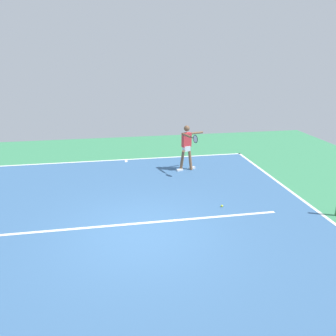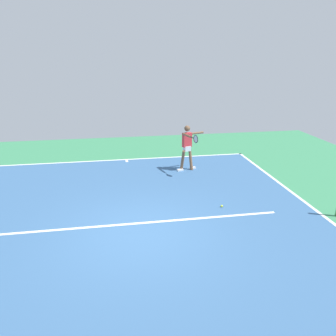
# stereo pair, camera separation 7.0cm
# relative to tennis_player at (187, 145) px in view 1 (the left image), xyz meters

# --- Properties ---
(ground_plane) EXTENTS (20.76, 20.76, 0.00)m
(ground_plane) POSITION_rel_tennis_player_xyz_m (2.25, 4.49, -1.01)
(ground_plane) COLOR #388456
(court_surface) EXTENTS (10.35, 12.61, 0.00)m
(court_surface) POSITION_rel_tennis_player_xyz_m (2.25, 4.49, -1.01)
(court_surface) COLOR #38608E
(court_surface) RESTS_ON ground_plane
(court_line_baseline_near) EXTENTS (10.35, 0.10, 0.01)m
(court_line_baseline_near) POSITION_rel_tennis_player_xyz_m (2.25, -1.77, -1.01)
(court_line_baseline_near) COLOR white
(court_line_baseline_near) RESTS_ON ground_plane
(court_line_sideline_left) EXTENTS (0.10, 12.61, 0.01)m
(court_line_sideline_left) POSITION_rel_tennis_player_xyz_m (-2.88, 4.49, -1.01)
(court_line_sideline_left) COLOR white
(court_line_sideline_left) RESTS_ON ground_plane
(court_line_service) EXTENTS (7.76, 0.10, 0.01)m
(court_line_service) POSITION_rel_tennis_player_xyz_m (2.25, 3.98, -1.01)
(court_line_service) COLOR white
(court_line_service) RESTS_ON ground_plane
(court_line_centre_mark) EXTENTS (0.10, 0.30, 0.01)m
(court_line_centre_mark) POSITION_rel_tennis_player_xyz_m (2.25, -1.57, -1.01)
(court_line_centre_mark) COLOR white
(court_line_centre_mark) RESTS_ON ground_plane
(tennis_player) EXTENTS (1.08, 1.30, 1.76)m
(tennis_player) POSITION_rel_tennis_player_xyz_m (0.00, 0.00, 0.00)
(tennis_player) COLOR brown
(tennis_player) RESTS_ON ground_plane
(tennis_ball_near_service_line) EXTENTS (0.07, 0.07, 0.07)m
(tennis_ball_near_service_line) POSITION_rel_tennis_player_xyz_m (-0.27, 3.40, -0.98)
(tennis_ball_near_service_line) COLOR #CCE033
(tennis_ball_near_service_line) RESTS_ON ground_plane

